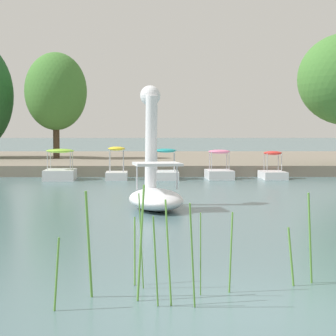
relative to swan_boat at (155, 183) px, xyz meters
The scene contains 10 objects.
ground_plane 10.69m from the swan_boat, 83.91° to the right, with size 580.88×580.88×0.00m, color slate.
shore_bank_far 26.10m from the swan_boat, 87.51° to the left, with size 146.40×25.58×0.58m, color slate.
swan_boat is the anchor object (origin of this frame).
pedal_boat_red 13.42m from the swan_boat, 64.53° to the left, with size 1.20×2.07×1.38m.
pedal_boat_pink 12.41m from the swan_boat, 75.64° to the left, with size 1.36×2.10×1.46m.
pedal_boat_teal 11.89m from the swan_boat, 88.03° to the left, with size 1.28×2.32×1.51m.
pedal_boat_yellow 11.76m from the swan_boat, 99.76° to the left, with size 1.12×1.79×1.62m.
pedal_boat_lime 12.53m from the swan_boat, 112.31° to the left, with size 1.59×2.40×1.51m.
tree_sapling_by_fence 23.85m from the swan_boat, 106.85° to the left, with size 5.29×5.31×7.04m.
reed_clump_foreground 9.86m from the swan_boat, 87.63° to the right, with size 3.67×1.48×1.57m.
Camera 1 is at (-0.94, -7.62, 2.27)m, focal length 65.18 mm.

